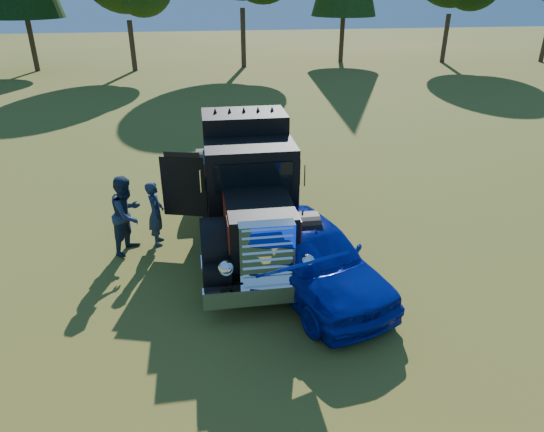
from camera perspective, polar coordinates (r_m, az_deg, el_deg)
The scene contains 5 objects.
ground at distance 9.89m, azimuth -9.18°, elevation -11.09°, with size 120.00×120.00×0.00m, color #485D1B.
diamond_t_truck at distance 11.86m, azimuth -2.74°, elevation 2.98°, with size 3.35×7.16×3.00m.
hotrod_coupe at distance 10.14m, azimuth 4.42°, elevation -4.53°, with size 3.14×4.85×1.89m.
spectator_near at distance 12.09m, azimuth -13.51°, elevation 0.29°, with size 0.59×0.39×1.63m, color #1F3149.
spectator_far at distance 11.89m, azimuth -16.64°, elevation 0.19°, with size 0.93×0.72×1.91m, color #1D2844.
Camera 1 is at (0.35, -7.93, 5.90)m, focal length 32.00 mm.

